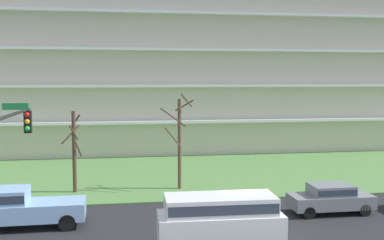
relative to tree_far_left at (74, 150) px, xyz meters
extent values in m
plane|color=#232326|center=(8.49, -9.21, -2.77)|extent=(160.00, 160.00, 0.00)
cube|color=#547F42|center=(8.49, 4.79, -2.73)|extent=(80.00, 16.00, 0.08)
cube|color=beige|center=(8.49, 18.91, 7.05)|extent=(49.90, 12.24, 19.63)
cube|color=silver|center=(8.49, 12.34, 0.50)|extent=(47.90, 0.90, 0.24)
cube|color=silver|center=(8.49, 12.34, 3.77)|extent=(47.90, 0.90, 0.24)
cube|color=silver|center=(8.49, 12.34, 7.05)|extent=(47.90, 0.90, 0.24)
cube|color=silver|center=(8.49, 12.34, 10.32)|extent=(47.90, 0.90, 0.24)
cylinder|color=#4C3828|center=(0.00, -0.02, -0.17)|extent=(0.25, 0.25, 5.20)
cylinder|color=#4C3828|center=(-0.26, 0.51, 0.90)|extent=(1.18, 0.66, 1.20)
cylinder|color=#4C3828|center=(0.02, -0.27, 1.10)|extent=(0.60, 0.16, 0.97)
cylinder|color=#4C3828|center=(0.25, -0.18, 0.09)|extent=(0.47, 0.65, 1.09)
cylinder|color=#4C3828|center=(0.11, 0.24, 1.80)|extent=(0.65, 0.35, 0.82)
cylinder|color=brown|center=(6.64, -0.09, 0.19)|extent=(0.24, 0.24, 5.91)
cylinder|color=brown|center=(6.14, -0.82, 2.04)|extent=(1.57, 1.13, 1.17)
cylinder|color=brown|center=(7.05, -0.47, 3.05)|extent=(0.89, 0.93, 0.90)
cylinder|color=brown|center=(7.04, 0.44, 2.69)|extent=(1.17, 0.90, 0.81)
cylinder|color=brown|center=(6.14, -0.50, 0.76)|extent=(0.95, 1.13, 1.15)
cube|color=slate|center=(13.95, -6.71, -2.10)|extent=(4.41, 1.82, 0.70)
cube|color=slate|center=(13.95, -6.71, -1.47)|extent=(2.21, 1.67, 0.55)
cube|color=#2D3847|center=(13.95, -6.71, -1.47)|extent=(2.16, 1.70, 0.30)
cylinder|color=black|center=(12.41, -7.51, -2.45)|extent=(0.64, 0.22, 0.64)
cylinder|color=black|center=(12.40, -5.93, -2.45)|extent=(0.64, 0.22, 0.64)
cylinder|color=black|center=(15.49, -7.50, -2.45)|extent=(0.64, 0.22, 0.64)
cylinder|color=black|center=(15.48, -5.92, -2.45)|extent=(0.64, 0.22, 0.64)
cube|color=#8CB2E0|center=(-1.62, -6.71, -1.94)|extent=(5.43, 2.10, 0.85)
cube|color=#8CB2E0|center=(-2.52, -6.73, -1.17)|extent=(1.83, 1.87, 0.70)
cube|color=#2D3847|center=(-2.52, -6.73, -1.17)|extent=(1.80, 1.91, 0.38)
cylinder|color=black|center=(0.29, -7.57, -2.37)|extent=(0.80, 0.23, 0.80)
cylinder|color=black|center=(0.26, -5.79, -2.37)|extent=(0.80, 0.23, 0.80)
cube|color=white|center=(6.91, -11.21, -1.78)|extent=(5.25, 2.15, 1.25)
cube|color=white|center=(6.91, -11.21, -0.78)|extent=(4.65, 1.97, 0.75)
cube|color=#2D3847|center=(6.91, -11.21, -0.78)|extent=(4.56, 2.01, 0.41)
cylinder|color=black|center=(8.76, -10.38, -2.41)|extent=(0.73, 0.24, 0.72)
cylinder|color=black|center=(5.12, -10.27, -2.41)|extent=(0.73, 0.24, 0.72)
cylinder|color=black|center=(-0.83, -12.97, 3.22)|extent=(0.12, 5.68, 0.12)
cube|color=black|center=(-0.83, -10.44, 2.72)|extent=(0.28, 0.28, 0.90)
sphere|color=red|center=(-0.83, -10.59, 3.02)|extent=(0.20, 0.20, 0.20)
sphere|color=#F2A519|center=(-0.83, -10.59, 2.74)|extent=(0.20, 0.20, 0.20)
sphere|color=green|center=(-0.83, -10.59, 2.46)|extent=(0.20, 0.20, 0.20)
cube|color=#197238|center=(-0.83, -12.69, 3.47)|extent=(0.90, 0.04, 0.24)
camera|label=1|loc=(2.77, -30.09, 4.46)|focal=44.23mm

